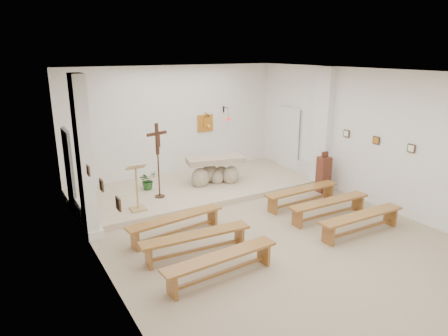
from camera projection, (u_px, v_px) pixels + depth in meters
ground at (269, 235)px, 8.81m from camera, size 7.00×10.00×0.00m
wall_left at (103, 187)px, 6.61m from camera, size 0.02×10.00×3.50m
wall_right at (383, 141)px, 10.01m from camera, size 0.02×10.00×3.50m
wall_back at (175, 123)px, 12.44m from camera, size 7.00×0.02×3.50m
ceiling at (275, 73)px, 7.82m from camera, size 7.00×10.00×0.02m
sanctuary_platform at (198, 187)px, 11.68m from camera, size 6.98×3.00×0.15m
pilaster_left at (84, 159)px, 8.33m from camera, size 0.26×0.55×3.50m
pilaster_right at (323, 128)px, 11.60m from camera, size 0.26×0.55×3.50m
gold_wall_relief at (205, 123)px, 12.95m from camera, size 0.55×0.04×0.55m
sanctuary_lamp at (228, 118)px, 13.04m from camera, size 0.11×0.36×0.44m
station_frame_left_front at (118, 204)px, 5.97m from camera, size 0.03×0.20×0.20m
station_frame_left_mid at (101, 185)px, 6.80m from camera, size 0.03×0.20×0.20m
station_frame_left_rear at (88, 171)px, 7.62m from camera, size 0.03×0.20×0.20m
station_frame_right_front at (411, 148)px, 9.35m from camera, size 0.03×0.20×0.20m
station_frame_right_mid at (376, 140)px, 10.17m from camera, size 0.03×0.20×0.20m
station_frame_right_rear at (346, 134)px, 11.00m from camera, size 0.03×0.20×0.20m
radiator_left at (82, 214)px, 9.30m from camera, size 0.10×0.85×0.52m
radiator_right at (306, 170)px, 12.63m from camera, size 0.10×0.85×0.52m
altar at (215, 172)px, 11.74m from camera, size 1.76×1.00×0.86m
lectern at (137, 187)px, 9.66m from camera, size 0.45×0.39×1.21m
crucifix_stand at (158, 155)px, 10.36m from camera, size 0.59×0.26×2.00m
potted_plant at (148, 180)px, 11.22m from camera, size 0.60×0.57×0.54m
donation_pedestal at (324, 174)px, 11.40m from camera, size 0.35×0.35×1.19m
bench_left_front at (176, 222)px, 8.66m from camera, size 2.27×0.62×0.47m
bench_right_front at (302, 193)px, 10.40m from camera, size 2.25×0.41×0.47m
bench_left_second at (196, 239)px, 7.85m from camera, size 2.27×0.51×0.47m
bench_right_second at (329, 205)px, 9.59m from camera, size 2.25×0.41×0.47m
bench_left_third at (221, 261)px, 7.04m from camera, size 2.26×0.48×0.47m
bench_right_third at (361, 219)px, 8.78m from camera, size 2.25×0.39×0.47m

